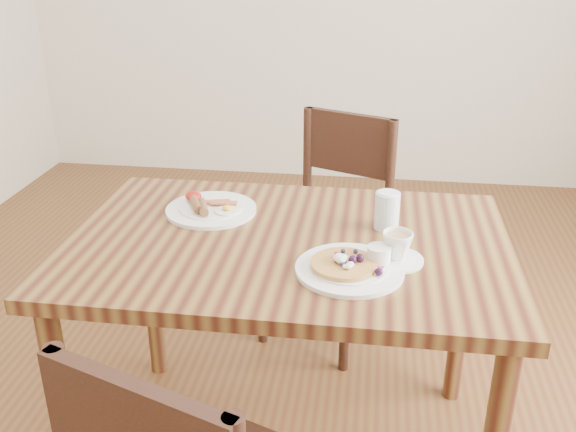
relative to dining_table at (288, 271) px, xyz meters
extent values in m
cube|color=brown|center=(0.00, 0.00, 0.08)|extent=(1.20, 0.80, 0.04)
cylinder|color=brown|center=(-0.54, -0.34, -0.30)|extent=(0.06, 0.06, 0.71)
cylinder|color=brown|center=(0.54, 0.34, -0.30)|extent=(0.06, 0.06, 0.71)
cylinder|color=brown|center=(-0.54, 0.34, -0.30)|extent=(0.06, 0.06, 0.71)
cube|color=#341C13|center=(0.05, 0.67, -0.20)|extent=(0.55, 0.55, 0.04)
cylinder|color=#341C13|center=(-0.18, 0.57, -0.44)|extent=(0.04, 0.04, 0.43)
cylinder|color=#341C13|center=(0.15, 0.44, -0.44)|extent=(0.04, 0.04, 0.43)
cylinder|color=#341C13|center=(-0.05, 0.91, -0.44)|extent=(0.04, 0.04, 0.43)
cylinder|color=#341C13|center=(0.29, 0.77, -0.44)|extent=(0.04, 0.04, 0.43)
cylinder|color=#341C13|center=(0.29, 0.77, 0.01)|extent=(0.04, 0.04, 0.43)
cylinder|color=#341C13|center=(-0.05, 0.91, 0.01)|extent=(0.04, 0.04, 0.43)
cube|color=#341C13|center=(0.12, 0.85, 0.11)|extent=(0.36, 0.17, 0.24)
cylinder|color=white|center=(0.18, -0.16, 0.10)|extent=(0.27, 0.27, 0.01)
cylinder|color=white|center=(0.18, -0.16, 0.11)|extent=(0.19, 0.19, 0.01)
cylinder|color=#B22D59|center=(0.23, -0.15, 0.12)|extent=(0.07, 0.07, 0.00)
cylinder|color=#C68C47|center=(0.16, -0.16, 0.12)|extent=(0.16, 0.16, 0.01)
ellipsoid|color=white|center=(0.16, -0.17, 0.14)|extent=(0.03, 0.03, 0.02)
ellipsoid|color=white|center=(0.17, -0.19, 0.13)|extent=(0.02, 0.02, 0.01)
cylinder|color=white|center=(0.25, -0.12, 0.13)|extent=(0.06, 0.06, 0.04)
cylinder|color=#591E07|center=(0.25, -0.12, 0.15)|extent=(0.05, 0.05, 0.00)
sphere|color=black|center=(0.19, -0.15, 0.14)|extent=(0.02, 0.02, 0.02)
sphere|color=#1E234C|center=(0.19, -0.12, 0.13)|extent=(0.01, 0.01, 0.01)
sphere|color=#1E234C|center=(0.16, -0.11, 0.13)|extent=(0.01, 0.01, 0.01)
sphere|color=#B21938|center=(0.15, -0.14, 0.13)|extent=(0.02, 0.02, 0.02)
sphere|color=black|center=(0.15, -0.16, 0.14)|extent=(0.02, 0.02, 0.02)
sphere|color=#1E234C|center=(0.16, -0.18, 0.13)|extent=(0.01, 0.01, 0.01)
sphere|color=black|center=(0.18, -0.16, 0.14)|extent=(0.02, 0.02, 0.02)
sphere|color=#1E234C|center=(0.24, -0.20, 0.12)|extent=(0.01, 0.01, 0.01)
sphere|color=#B21938|center=(0.26, -0.16, 0.12)|extent=(0.01, 0.01, 0.01)
sphere|color=black|center=(0.25, -0.12, 0.12)|extent=(0.02, 0.02, 0.02)
cylinder|color=white|center=(-0.25, 0.15, 0.10)|extent=(0.27, 0.27, 0.01)
cylinder|color=white|center=(-0.25, 0.15, 0.11)|extent=(0.19, 0.19, 0.01)
cylinder|color=brown|center=(-0.29, 0.13, 0.13)|extent=(0.06, 0.10, 0.03)
cylinder|color=brown|center=(-0.27, 0.12, 0.13)|extent=(0.06, 0.10, 0.03)
cube|color=maroon|center=(-0.24, 0.18, 0.12)|extent=(0.08, 0.04, 0.01)
cube|color=maroon|center=(-0.22, 0.17, 0.12)|extent=(0.08, 0.03, 0.01)
cylinder|color=white|center=(-0.20, 0.12, 0.12)|extent=(0.07, 0.07, 0.00)
ellipsoid|color=yellow|center=(-0.20, 0.12, 0.13)|extent=(0.03, 0.03, 0.01)
ellipsoid|color=#A5190F|center=(-0.32, 0.19, 0.13)|extent=(0.05, 0.05, 0.03)
cylinder|color=white|center=(0.29, -0.08, 0.10)|extent=(0.14, 0.14, 0.01)
imported|color=white|center=(0.29, -0.08, 0.14)|extent=(0.11, 0.11, 0.07)
cylinder|color=tan|center=(0.29, -0.08, 0.17)|extent=(0.07, 0.07, 0.00)
cylinder|color=silver|center=(0.26, 0.11, 0.15)|extent=(0.07, 0.07, 0.11)
camera|label=1|loc=(0.22, -1.55, 0.87)|focal=40.00mm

